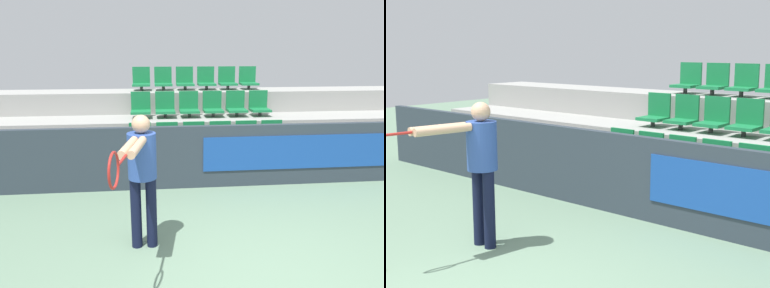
# 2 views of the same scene
# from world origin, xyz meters

# --- Properties ---
(barrier_wall) EXTENTS (12.27, 0.14, 1.10)m
(barrier_wall) POSITION_xyz_m (0.04, 3.16, 0.55)
(barrier_wall) COLOR #2D3842
(barrier_wall) RESTS_ON ground
(bleacher_tier_front) EXTENTS (11.87, 1.03, 0.48)m
(bleacher_tier_front) POSITION_xyz_m (0.00, 3.76, 0.24)
(bleacher_tier_front) COLOR #9E9E99
(bleacher_tier_front) RESTS_ON ground
(bleacher_tier_middle) EXTENTS (11.87, 1.03, 0.95)m
(bleacher_tier_middle) POSITION_xyz_m (0.00, 4.79, 0.48)
(bleacher_tier_middle) COLOR #9E9E99
(bleacher_tier_middle) RESTS_ON ground
(bleacher_tier_back) EXTENTS (11.87, 1.03, 1.43)m
(bleacher_tier_back) POSITION_xyz_m (0.00, 5.82, 0.71)
(bleacher_tier_back) COLOR #9E9E99
(bleacher_tier_back) RESTS_ON ground
(stadium_chair_0) EXTENTS (0.41, 0.41, 0.54)m
(stadium_chair_0) POSITION_xyz_m (-1.29, 3.89, 0.69)
(stadium_chair_0) COLOR #333333
(stadium_chair_0) RESTS_ON bleacher_tier_front
(stadium_chair_1) EXTENTS (0.41, 0.41, 0.54)m
(stadium_chair_1) POSITION_xyz_m (-0.77, 3.89, 0.69)
(stadium_chair_1) COLOR #333333
(stadium_chair_1) RESTS_ON bleacher_tier_front
(stadium_chair_2) EXTENTS (0.41, 0.41, 0.54)m
(stadium_chair_2) POSITION_xyz_m (-0.26, 3.89, 0.69)
(stadium_chair_2) COLOR #333333
(stadium_chair_2) RESTS_ON bleacher_tier_front
(stadium_chair_3) EXTENTS (0.41, 0.41, 0.54)m
(stadium_chair_3) POSITION_xyz_m (0.26, 3.89, 0.69)
(stadium_chair_3) COLOR #333333
(stadium_chair_3) RESTS_ON bleacher_tier_front
(stadium_chair_4) EXTENTS (0.41, 0.41, 0.54)m
(stadium_chair_4) POSITION_xyz_m (0.77, 3.89, 0.69)
(stadium_chair_4) COLOR #333333
(stadium_chair_4) RESTS_ON bleacher_tier_front
(stadium_chair_5) EXTENTS (0.41, 0.41, 0.54)m
(stadium_chair_5) POSITION_xyz_m (1.29, 3.89, 0.69)
(stadium_chair_5) COLOR #333333
(stadium_chair_5) RESTS_ON bleacher_tier_front
(stadium_chair_6) EXTENTS (0.41, 0.41, 0.54)m
(stadium_chair_6) POSITION_xyz_m (-1.29, 4.92, 1.17)
(stadium_chair_6) COLOR #333333
(stadium_chair_6) RESTS_ON bleacher_tier_middle
(stadium_chair_7) EXTENTS (0.41, 0.41, 0.54)m
(stadium_chair_7) POSITION_xyz_m (-0.77, 4.92, 1.17)
(stadium_chair_7) COLOR #333333
(stadium_chair_7) RESTS_ON bleacher_tier_middle
(stadium_chair_8) EXTENTS (0.41, 0.41, 0.54)m
(stadium_chair_8) POSITION_xyz_m (-0.26, 4.92, 1.17)
(stadium_chair_8) COLOR #333333
(stadium_chair_8) RESTS_ON bleacher_tier_middle
(stadium_chair_9) EXTENTS (0.41, 0.41, 0.54)m
(stadium_chair_9) POSITION_xyz_m (0.26, 4.92, 1.17)
(stadium_chair_9) COLOR #333333
(stadium_chair_9) RESTS_ON bleacher_tier_middle
(stadium_chair_10) EXTENTS (0.41, 0.41, 0.54)m
(stadium_chair_10) POSITION_xyz_m (0.77, 4.92, 1.17)
(stadium_chair_10) COLOR #333333
(stadium_chair_10) RESTS_ON bleacher_tier_middle
(stadium_chair_11) EXTENTS (0.41, 0.41, 0.54)m
(stadium_chair_11) POSITION_xyz_m (1.29, 4.92, 1.17)
(stadium_chair_11) COLOR #333333
(stadium_chair_11) RESTS_ON bleacher_tier_middle
(stadium_chair_12) EXTENTS (0.41, 0.41, 0.54)m
(stadium_chair_12) POSITION_xyz_m (-1.29, 5.95, 1.64)
(stadium_chair_12) COLOR #333333
(stadium_chair_12) RESTS_ON bleacher_tier_back
(stadium_chair_13) EXTENTS (0.41, 0.41, 0.54)m
(stadium_chair_13) POSITION_xyz_m (-0.77, 5.95, 1.64)
(stadium_chair_13) COLOR #333333
(stadium_chair_13) RESTS_ON bleacher_tier_back
(stadium_chair_14) EXTENTS (0.41, 0.41, 0.54)m
(stadium_chair_14) POSITION_xyz_m (-0.26, 5.95, 1.64)
(stadium_chair_14) COLOR #333333
(stadium_chair_14) RESTS_ON bleacher_tier_back
(stadium_chair_15) EXTENTS (0.41, 0.41, 0.54)m
(stadium_chair_15) POSITION_xyz_m (0.26, 5.95, 1.64)
(stadium_chair_15) COLOR #333333
(stadium_chair_15) RESTS_ON bleacher_tier_back
(stadium_chair_16) EXTENTS (0.41, 0.41, 0.54)m
(stadium_chair_16) POSITION_xyz_m (0.77, 5.95, 1.64)
(stadium_chair_16) COLOR #333333
(stadium_chair_16) RESTS_ON bleacher_tier_back
(stadium_chair_17) EXTENTS (0.41, 0.41, 0.54)m
(stadium_chair_17) POSITION_xyz_m (1.29, 5.95, 1.64)
(stadium_chair_17) COLOR #333333
(stadium_chair_17) RESTS_ON bleacher_tier_back
(tennis_player) EXTENTS (0.40, 1.55, 1.64)m
(tennis_player) POSITION_xyz_m (-1.19, 1.12, 1.03)
(tennis_player) COLOR black
(tennis_player) RESTS_ON ground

